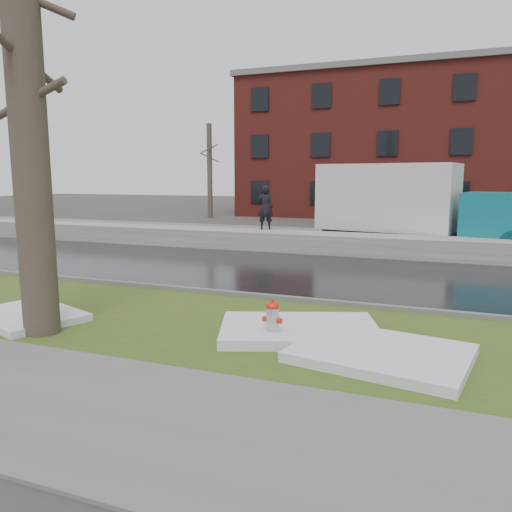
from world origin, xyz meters
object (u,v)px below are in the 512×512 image
(worker, at_px, (265,207))
(tree, at_px, (27,106))
(box_truck, at_px, (414,204))
(fire_hydrant, at_px, (272,319))

(worker, bearing_deg, tree, 71.15)
(tree, bearing_deg, box_truck, 68.31)
(fire_hydrant, height_order, box_truck, box_truck)
(tree, distance_m, box_truck, 15.08)
(box_truck, bearing_deg, tree, -101.26)
(fire_hydrant, distance_m, worker, 11.97)
(fire_hydrant, xyz_separation_m, worker, (-4.22, 11.14, 1.21))
(box_truck, xyz_separation_m, worker, (-5.65, -1.64, -0.15))
(worker, bearing_deg, box_truck, 176.71)
(fire_hydrant, distance_m, tree, 5.56)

